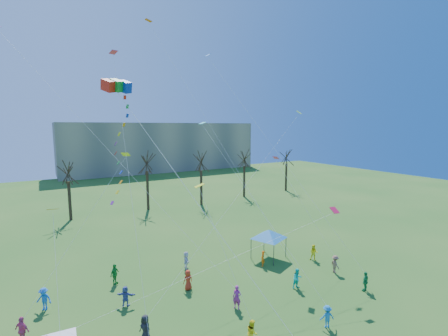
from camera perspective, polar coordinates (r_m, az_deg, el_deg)
distant_building at (r=101.70m, az=-11.39°, el=3.84°), size 60.00×14.00×15.00m
bare_tree_row at (r=52.79m, az=-13.78°, el=-0.35°), size 68.23×8.18×10.26m
big_box_kite at (r=21.40m, az=-17.75°, el=2.99°), size 4.35×6.28×18.79m
canopy_tent_blue at (r=34.03m, az=8.20°, el=-11.84°), size 3.85×3.85×3.11m
festival_crowd at (r=26.48m, az=-4.43°, el=-21.99°), size 26.72×14.78×1.83m
small_kites_aloft at (r=27.20m, az=-6.57°, el=6.66°), size 27.72×17.91×34.89m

